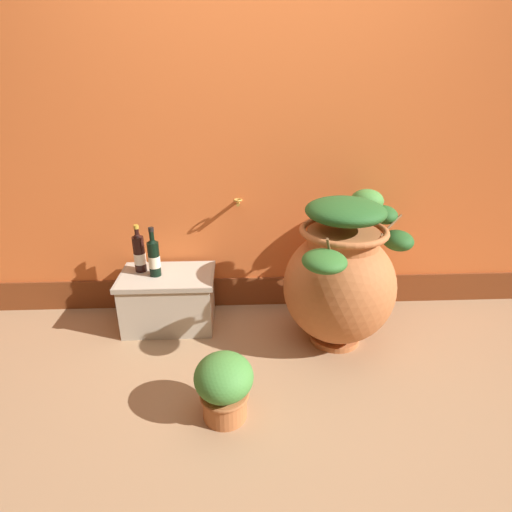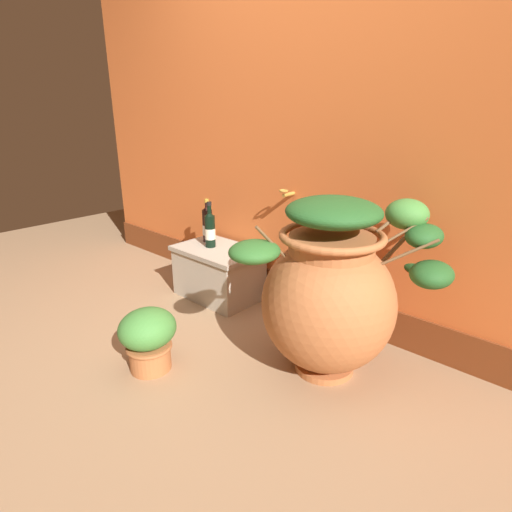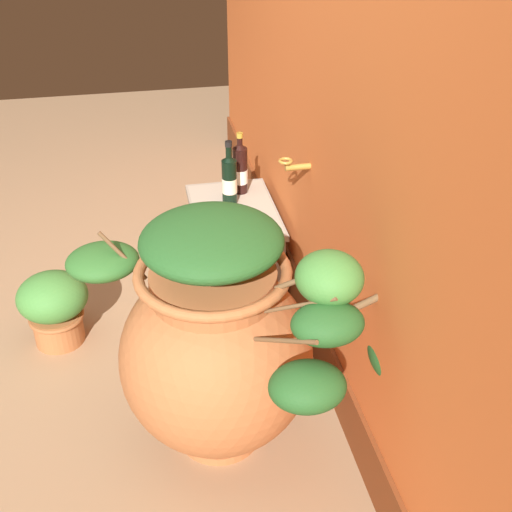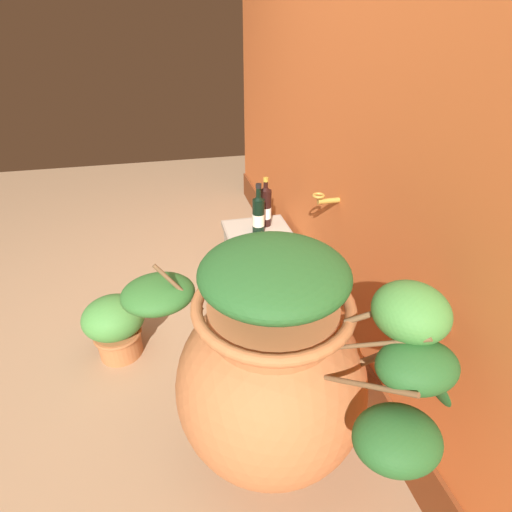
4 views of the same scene
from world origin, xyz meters
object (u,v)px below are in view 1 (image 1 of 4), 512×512
object	(u,v)px
wine_bottle_left	(139,252)
wine_bottle_middle	(154,256)
potted_shrub	(224,385)
terracotta_urn	(341,275)

from	to	relation	value
wine_bottle_left	wine_bottle_middle	distance (m)	0.13
potted_shrub	wine_bottle_left	bearing A→B (deg)	121.44
wine_bottle_middle	potted_shrub	world-z (taller)	wine_bottle_middle
terracotta_urn	wine_bottle_left	world-z (taller)	terracotta_urn
wine_bottle_left	wine_bottle_middle	world-z (taller)	wine_bottle_middle
terracotta_urn	wine_bottle_middle	bearing A→B (deg)	169.16
potted_shrub	terracotta_urn	bearing A→B (deg)	42.19
wine_bottle_middle	potted_shrub	xyz separation A→B (m)	(0.44, -0.83, -0.30)
terracotta_urn	potted_shrub	distance (m)	0.95
terracotta_urn	potted_shrub	xyz separation A→B (m)	(-0.68, -0.61, -0.26)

